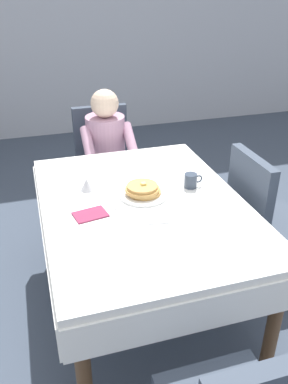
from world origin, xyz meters
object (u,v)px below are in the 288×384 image
Objects in this scene: diner_person at (107,148)px; spoon_near_edge at (163,223)px; breakfast_stack at (143,189)px; fork_left_of_plate at (112,201)px; chair_diner at (104,157)px; plate_breakfast at (143,194)px; syrup_pitcher at (87,185)px; chair_right_side at (260,214)px; cup_coffee at (191,181)px; dining_table_main at (143,216)px; knife_right_of_plate at (176,192)px.

diner_person is 1.25m from spoon_near_edge.
fork_left_of_plate is at bearing -174.92° from breakfast_stack.
chair_diner is at bearing 101.04° from spoon_near_edge.
diner_person is 0.95m from plate_breakfast.
diner_person is at bearing 70.09° from syrup_pitcher.
breakfast_stack is at bearing -95.19° from chair_right_side.
breakfast_stack is at bearing 90.57° from diner_person.
fork_left_of_plate is at bearing -173.99° from plate_breakfast.
cup_coffee is at bearing 58.68° from spoon_near_edge.
chair_right_side is at bearing 126.86° from diner_person.
chair_diner is 1.12m from plate_breakfast.
chair_diner is at bearing 89.49° from dining_table_main.
chair_diner is 11.63× the size of syrup_pitcher.
plate_breakfast is (0.01, -1.10, 0.22)m from chair_diner.
chair_right_side is 0.80m from spoon_near_edge.
breakfast_stack reaches higher than fork_left_of_plate.
chair_diner is 1.39m from chair_right_side.
cup_coffee is at bearing -64.78° from knife_right_of_plate.
syrup_pitcher is at bearing 73.18° from chair_diner.
cup_coffee is (0.30, 0.02, 0.03)m from plate_breakfast.
breakfast_stack is (0.01, -0.95, 0.11)m from diner_person.
cup_coffee reaches higher than fork_left_of_plate.
plate_breakfast is at bearing 45.66° from breakfast_stack.
chair_diner reaches higher than knife_right_of_plate.
chair_diner reaches higher than syrup_pitcher.
chair_right_side is at bearing 123.02° from chair_diner.
cup_coffee is (0.31, -0.92, 0.11)m from diner_person.
chair_right_side reaches higher than breakfast_stack.
dining_table_main is 7.62× the size of knife_right_of_plate.
breakfast_stack is 1.36× the size of spoon_near_edge.
chair_diner is 3.32× the size of plate_breakfast.
syrup_pitcher is (-0.30, 0.16, 0.03)m from plate_breakfast.
cup_coffee is (0.30, 0.02, 0.00)m from breakfast_stack.
syrup_pitcher is at bearing 75.43° from knife_right_of_plate.
chair_diner reaches higher than dining_table_main.
chair_right_side reaches higher than cup_coffee.
dining_table_main is 0.36m from cup_coffee.
diner_person is 0.84m from syrup_pitcher.
diner_person is 0.99m from knife_right_of_plate.
chair_right_side reaches higher than dining_table_main.
plate_breakfast is (0.02, 0.07, 0.10)m from dining_table_main.
cup_coffee is at bearing -84.84° from fork_left_of_plate.
breakfast_stack is (-0.00, -0.00, 0.03)m from plate_breakfast.
chair_diner reaches higher than cup_coffee.
breakfast_stack is at bearing -134.34° from plate_breakfast.
chair_diner is at bearing 106.14° from cup_coffee.
diner_person is (-0.00, -0.16, 0.14)m from chair_diner.
plate_breakfast is 2.48× the size of cup_coffee.
diner_person reaches higher than cup_coffee.
chair_diner reaches higher than breakfast_stack.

